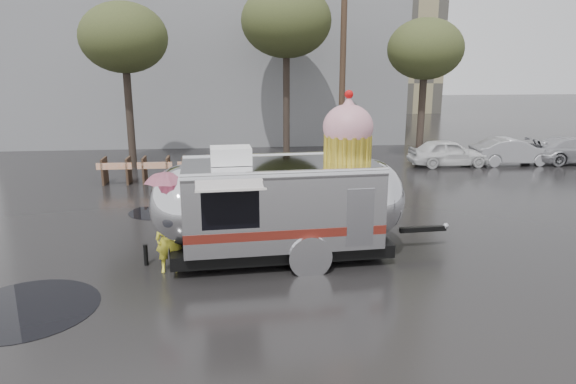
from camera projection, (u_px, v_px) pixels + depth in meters
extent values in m
plane|color=black|center=(357.00, 284.00, 10.85)|extent=(120.00, 120.00, 0.00)
cylinder|color=black|center=(224.00, 221.00, 15.10)|extent=(1.60, 1.60, 0.01)
cylinder|color=black|center=(156.00, 212.00, 16.02)|extent=(1.69, 1.69, 0.01)
cylinder|color=black|center=(26.00, 309.00, 9.75)|extent=(2.71, 2.71, 0.01)
cube|color=slate|center=(208.00, 29.00, 31.97)|extent=(22.00, 12.00, 13.00)
cylinder|color=#473323|center=(343.00, 63.00, 23.47)|extent=(0.28, 0.28, 9.00)
cylinder|color=#382D26|center=(129.00, 101.00, 21.96)|extent=(0.32, 0.32, 5.85)
ellipsoid|color=#343D1F|center=(124.00, 38.00, 21.32)|extent=(3.64, 3.64, 2.86)
cylinder|color=#382D26|center=(286.00, 87.00, 24.47)|extent=(0.32, 0.32, 6.75)
ellipsoid|color=#343D1F|center=(286.00, 21.00, 23.73)|extent=(4.20, 4.20, 3.30)
cylinder|color=#382D26|center=(422.00, 104.00, 23.30)|extent=(0.32, 0.32, 5.40)
ellipsoid|color=#343D1F|center=(425.00, 49.00, 22.71)|extent=(3.36, 3.36, 2.64)
cube|color=#473323|center=(105.00, 171.00, 19.62)|extent=(0.08, 0.80, 1.00)
cube|color=#473323|center=(129.00, 170.00, 19.71)|extent=(0.08, 0.80, 1.00)
cube|color=#E5590C|center=(114.00, 166.00, 19.24)|extent=(1.30, 0.04, 0.25)
cube|color=#473323|center=(145.00, 170.00, 19.77)|extent=(0.08, 0.80, 1.00)
cube|color=#473323|center=(168.00, 170.00, 19.86)|extent=(0.08, 0.80, 1.00)
cube|color=#E5590C|center=(155.00, 165.00, 19.39)|extent=(1.30, 0.04, 0.25)
cube|color=#473323|center=(184.00, 169.00, 19.92)|extent=(0.08, 0.80, 1.00)
cube|color=#473323|center=(207.00, 169.00, 20.01)|extent=(0.08, 0.80, 1.00)
cube|color=#E5590C|center=(195.00, 165.00, 19.53)|extent=(1.30, 0.04, 0.25)
imported|color=silver|center=(449.00, 150.00, 22.93)|extent=(4.00, 1.80, 1.40)
imported|color=#B2B2B7|center=(512.00, 149.00, 23.23)|extent=(4.00, 1.80, 1.40)
imported|color=#B2B2B7|center=(574.00, 148.00, 23.52)|extent=(4.20, 1.80, 1.44)
cube|color=silver|center=(280.00, 201.00, 12.01)|extent=(4.57, 2.60, 1.81)
ellipsoid|color=silver|center=(370.00, 197.00, 12.36)|extent=(1.66, 2.41, 1.81)
ellipsoid|color=silver|center=(183.00, 205.00, 11.65)|extent=(1.66, 2.41, 1.81)
cube|color=black|center=(280.00, 243.00, 12.27)|extent=(5.15, 2.33, 0.30)
cylinder|color=black|center=(309.00, 258.00, 11.36)|extent=(0.72, 0.27, 0.70)
cylinder|color=black|center=(293.00, 228.00, 13.34)|extent=(0.72, 0.27, 0.70)
cylinder|color=silver|center=(310.00, 258.00, 11.21)|extent=(0.97, 0.16, 0.97)
cube|color=black|center=(423.00, 229.00, 12.81)|extent=(1.21, 0.20, 0.12)
sphere|color=silver|center=(446.00, 226.00, 12.90)|extent=(0.17, 0.17, 0.16)
cylinder|color=black|center=(146.00, 255.00, 11.79)|extent=(0.11, 0.11, 0.50)
cube|color=#5D1A13|center=(288.00, 235.00, 11.02)|extent=(4.42, 0.32, 0.20)
cube|color=#5D1A13|center=(273.00, 206.00, 13.22)|extent=(4.42, 0.32, 0.20)
cube|color=black|center=(231.00, 211.00, 10.66)|extent=(1.21, 0.11, 0.81)
cube|color=beige|center=(231.00, 190.00, 10.30)|extent=(1.44, 0.59, 0.14)
cube|color=silver|center=(360.00, 218.00, 11.19)|extent=(0.60, 0.07, 1.31)
cube|color=white|center=(231.00, 155.00, 11.56)|extent=(0.95, 0.71, 0.38)
cylinder|color=yellow|center=(347.00, 148.00, 11.97)|extent=(1.11, 1.11, 0.60)
ellipsoid|color=pink|center=(348.00, 127.00, 11.85)|extent=(1.24, 1.24, 1.05)
cone|color=pink|center=(349.00, 104.00, 11.72)|extent=(0.53, 0.53, 0.40)
sphere|color=red|center=(349.00, 94.00, 11.66)|extent=(0.21, 0.21, 0.20)
imported|color=yellow|center=(169.00, 237.00, 11.33)|extent=(0.62, 0.45, 1.59)
imported|color=pink|center=(166.00, 188.00, 11.05)|extent=(1.11, 1.11, 0.76)
cylinder|color=black|center=(169.00, 236.00, 11.32)|extent=(0.02, 0.02, 1.65)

